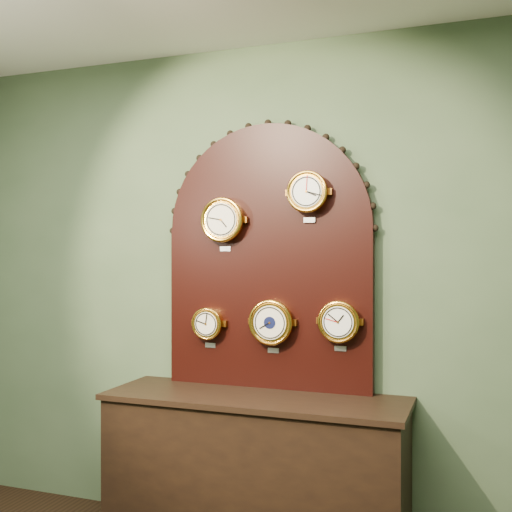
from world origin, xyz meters
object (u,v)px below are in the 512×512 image
at_px(roman_clock, 223,220).
at_px(arabic_clock, 308,192).
at_px(shop_counter, 255,475).
at_px(display_board, 268,248).
at_px(barometer, 271,322).
at_px(tide_clock, 339,322).
at_px(hygrometer, 208,323).

xyz_separation_m(roman_clock, arabic_clock, (0.50, 0.00, 0.14)).
xyz_separation_m(shop_counter, display_board, (0.00, 0.22, 1.23)).
distance_m(barometer, tide_clock, 0.38).
height_order(barometer, tide_clock, tide_clock).
bearing_deg(roman_clock, shop_counter, -31.48).
bearing_deg(arabic_clock, roman_clock, -179.92).
xyz_separation_m(shop_counter, barometer, (0.04, 0.15, 0.81)).
relative_size(arabic_clock, hygrometer, 1.18).
bearing_deg(tide_clock, display_board, 171.12).
bearing_deg(tide_clock, shop_counter, -160.22).
bearing_deg(display_board, roman_clock, -164.88).
relative_size(roman_clock, barometer, 1.01).
bearing_deg(hygrometer, shop_counter, -24.19).
relative_size(roman_clock, tide_clock, 1.11).
relative_size(display_board, roman_clock, 4.97).
bearing_deg(arabic_clock, display_board, 165.22).
bearing_deg(roman_clock, tide_clock, 0.06).
bearing_deg(roman_clock, barometer, -0.01).
bearing_deg(arabic_clock, hygrometer, 179.89).
xyz_separation_m(roman_clock, barometer, (0.29, -0.00, -0.57)).
distance_m(shop_counter, display_board, 1.25).
relative_size(shop_counter, tide_clock, 5.76).
xyz_separation_m(shop_counter, roman_clock, (-0.25, 0.15, 1.38)).
distance_m(hygrometer, tide_clock, 0.77).
bearing_deg(shop_counter, roman_clock, 148.52).
bearing_deg(display_board, tide_clock, -8.88).
relative_size(shop_counter, display_board, 1.05).
bearing_deg(hygrometer, roman_clock, -1.11).
height_order(shop_counter, roman_clock, roman_clock).
relative_size(display_board, hygrometer, 6.41).
height_order(roman_clock, hygrometer, roman_clock).
bearing_deg(barometer, tide_clock, 0.12).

